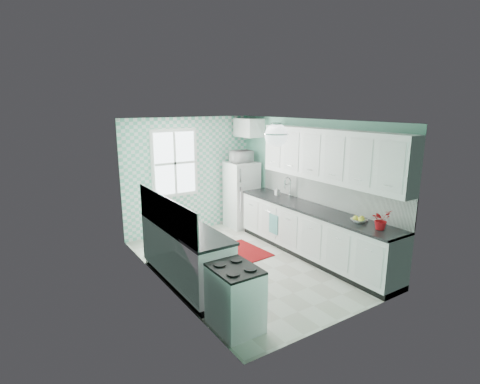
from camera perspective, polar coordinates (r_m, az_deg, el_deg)
floor at (r=6.79m, az=0.82°, el=-10.88°), size 3.00×4.40×0.02m
ceiling at (r=6.20m, az=0.89°, el=10.90°), size 3.00×4.40×0.02m
wall_back at (r=8.26m, az=-7.77°, el=2.57°), size 3.00×0.02×2.50m
wall_front at (r=4.78m, az=15.92°, el=-5.76°), size 3.00×0.02×2.50m
wall_left at (r=5.70m, az=-11.85°, el=-2.46°), size 0.02×4.40×2.50m
wall_right at (r=7.31m, az=10.72°, el=1.06°), size 0.02×4.40×2.50m
accent_wall at (r=8.24m, az=-7.70°, el=2.55°), size 3.00×0.01×2.50m
window at (r=8.02m, az=-9.94°, el=4.36°), size 1.04×0.05×1.44m
backsplash_right at (r=7.03m, az=12.82°, el=0.02°), size 0.02×3.60×0.51m
backsplash_left at (r=5.65m, az=-11.34°, el=-3.14°), size 0.02×2.15×0.51m
upper_cabinets_right at (r=6.66m, az=13.44°, el=5.44°), size 0.33×3.20×0.90m
upper_cabinet_fridge at (r=8.45m, az=1.25°, el=9.77°), size 0.40×0.74×0.40m
ceiling_light at (r=5.56m, az=5.56°, el=8.64°), size 0.34×0.34×0.35m
base_cabinets_right at (r=7.04m, az=10.86°, el=-6.19°), size 0.60×3.60×0.90m
countertop_right at (r=6.89m, az=10.94°, el=-2.52°), size 0.63×3.60×0.04m
base_cabinets_left at (r=6.01m, az=-8.43°, el=-9.57°), size 0.60×2.15×0.90m
countertop_left at (r=5.85m, az=-8.45°, el=-5.29°), size 0.63×2.15×0.04m
fridge at (r=8.55m, az=0.24°, el=-0.38°), size 0.65×0.65×1.49m
stove at (r=4.85m, az=-0.77°, el=-15.67°), size 0.53×0.66×0.80m
sink at (r=7.50m, az=6.57°, el=-0.98°), size 0.50×0.42×0.53m
rug at (r=7.27m, az=0.42°, el=-9.03°), size 0.80×1.09×0.02m
dish_towel at (r=7.36m, az=5.11°, el=-4.89°), size 0.08×0.25×0.38m
fruit_bowl at (r=6.22m, az=17.66°, el=-4.17°), size 0.26×0.26×0.06m
potted_plant at (r=5.96m, az=20.69°, el=-3.95°), size 0.29×0.26×0.30m
soap_bottle at (r=7.69m, az=5.70°, el=0.16°), size 0.08×0.08×0.18m
microwave at (r=8.39m, az=0.24°, el=5.44°), size 0.47×0.33×0.26m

